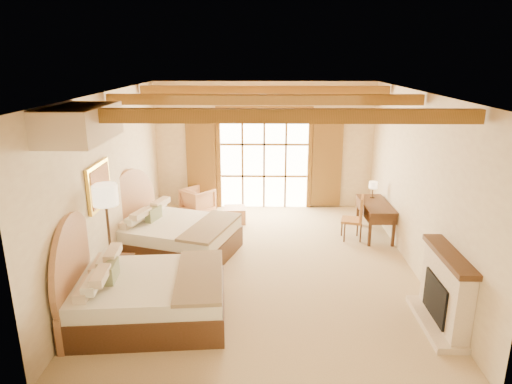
{
  "coord_description": "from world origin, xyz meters",
  "views": [
    {
      "loc": [
        0.01,
        -7.9,
        3.8
      ],
      "look_at": [
        -0.14,
        0.2,
        1.37
      ],
      "focal_mm": 32.0,
      "sensor_mm": 36.0,
      "label": 1
    }
  ],
  "objects_px": {
    "nightstand": "(117,276)",
    "desk": "(375,218)",
    "armchair": "(198,200)",
    "bed_far": "(169,233)",
    "bed_near": "(138,292)"
  },
  "relations": [
    {
      "from": "nightstand",
      "to": "desk",
      "type": "xyz_separation_m",
      "value": [
        4.86,
        2.65,
        0.09
      ]
    },
    {
      "from": "armchair",
      "to": "desk",
      "type": "relative_size",
      "value": 0.5
    },
    {
      "from": "armchair",
      "to": "bed_far",
      "type": "bearing_deg",
      "value": 126.63
    },
    {
      "from": "bed_far",
      "to": "nightstand",
      "type": "bearing_deg",
      "value": -91.63
    },
    {
      "from": "bed_near",
      "to": "bed_far",
      "type": "distance_m",
      "value": 2.35
    },
    {
      "from": "armchair",
      "to": "desk",
      "type": "distance_m",
      "value": 4.33
    },
    {
      "from": "nightstand",
      "to": "armchair",
      "type": "height_order",
      "value": "armchair"
    },
    {
      "from": "nightstand",
      "to": "armchair",
      "type": "bearing_deg",
      "value": 81.07
    },
    {
      "from": "bed_near",
      "to": "nightstand",
      "type": "relative_size",
      "value": 3.9
    },
    {
      "from": "armchair",
      "to": "desk",
      "type": "bearing_deg",
      "value": -157.65
    },
    {
      "from": "nightstand",
      "to": "armchair",
      "type": "xyz_separation_m",
      "value": [
        0.77,
        4.07,
        0.01
      ]
    },
    {
      "from": "armchair",
      "to": "desk",
      "type": "height_order",
      "value": "desk"
    },
    {
      "from": "nightstand",
      "to": "bed_near",
      "type": "bearing_deg",
      "value": -51.8
    },
    {
      "from": "bed_near",
      "to": "armchair",
      "type": "relative_size",
      "value": 3.43
    },
    {
      "from": "bed_far",
      "to": "desk",
      "type": "distance_m",
      "value": 4.43
    }
  ]
}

